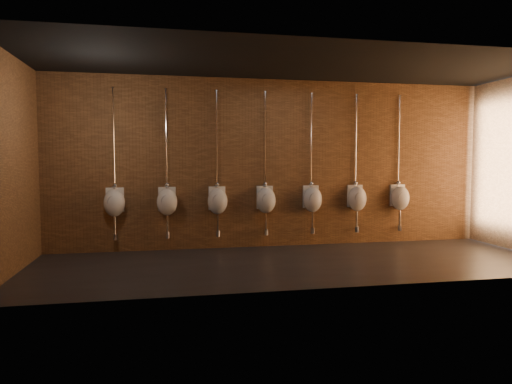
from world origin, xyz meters
The scene contains 9 objects.
ground centered at (0.00, 0.00, 0.00)m, with size 8.50×8.50×0.00m, color black.
room_shell centered at (0.00, 0.00, 2.01)m, with size 8.54×3.04×3.22m.
urinal_0 centered at (-2.98, 1.37, 0.92)m, with size 0.39×0.34×2.72m.
urinal_1 centered at (-2.06, 1.37, 0.92)m, with size 0.39×0.34×2.72m.
urinal_2 centered at (-1.14, 1.37, 0.92)m, with size 0.39×0.34×2.72m.
urinal_3 centered at (-0.22, 1.37, 0.92)m, with size 0.39×0.34×2.72m.
urinal_4 centered at (0.70, 1.37, 0.92)m, with size 0.39×0.34×2.72m.
urinal_5 centered at (1.62, 1.37, 0.92)m, with size 0.39×0.34×2.72m.
urinal_6 centered at (2.55, 1.37, 0.92)m, with size 0.39×0.34×2.72m.
Camera 1 is at (-2.07, -7.04, 1.67)m, focal length 32.00 mm.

